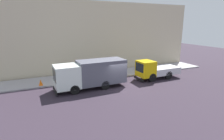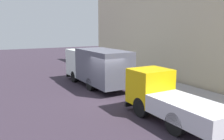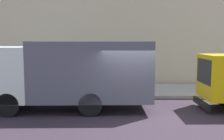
% 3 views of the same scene
% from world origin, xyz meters
% --- Properties ---
extents(ground, '(80.00, 80.00, 0.00)m').
position_xyz_m(ground, '(0.00, 0.00, 0.00)').
color(ground, '#302632').
extents(sidewalk, '(3.76, 30.00, 0.14)m').
position_xyz_m(sidewalk, '(4.88, 0.00, 0.07)').
color(sidewalk, '#A5A1A5').
rests_on(sidewalk, ground).
extents(building_facade, '(0.50, 30.00, 9.30)m').
position_xyz_m(building_facade, '(7.26, 0.00, 4.65)').
color(building_facade, beige).
rests_on(building_facade, ground).
extents(large_utility_truck, '(2.47, 7.29, 2.84)m').
position_xyz_m(large_utility_truck, '(0.90, 2.79, 1.58)').
color(large_utility_truck, white).
rests_on(large_utility_truck, ground).
extents(small_flatbed_truck, '(1.97, 5.56, 2.29)m').
position_xyz_m(small_flatbed_truck, '(0.90, -5.11, 1.09)').
color(small_flatbed_truck, '#E6B90B').
rests_on(small_flatbed_truck, ground).
extents(pedestrian_walking, '(0.46, 0.46, 1.73)m').
position_xyz_m(pedestrian_walking, '(3.46, 2.73, 1.06)').
color(pedestrian_walking, black).
rests_on(pedestrian_walking, sidewalk).
extents(traffic_cone_orange, '(0.43, 0.43, 0.62)m').
position_xyz_m(traffic_cone_orange, '(3.46, 7.54, 0.45)').
color(traffic_cone_orange, orange).
rests_on(traffic_cone_orange, sidewalk).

